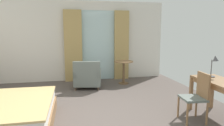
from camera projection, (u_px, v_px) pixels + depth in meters
wall_back at (77, 41)px, 6.75m from camera, size 6.02×0.12×2.67m
balcony_glass_door at (98, 46)px, 6.84m from camera, size 1.20×0.02×2.35m
curtain_panel_left at (73, 46)px, 6.57m from camera, size 0.58×0.10×2.35m
curtain_panel_right at (122, 46)px, 6.91m from camera, size 0.50×0.10×2.35m
desk_chair at (197, 94)px, 3.66m from camera, size 0.45×0.45×0.91m
desk_lamp at (214, 63)px, 3.96m from camera, size 0.17×0.20×0.45m
armchair_by_window at (88, 77)px, 5.85m from camera, size 0.87×0.85×0.83m
round_cafe_table at (124, 67)px, 6.34m from camera, size 0.59×0.59×0.73m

